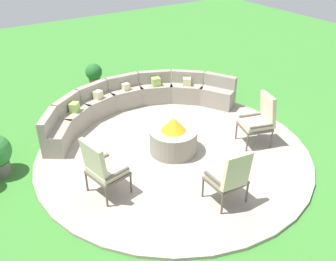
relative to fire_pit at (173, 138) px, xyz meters
The scene contains 8 objects.
ground_plane 0.37m from the fire_pit, ahead, with size 24.00×24.00×0.00m, color #387A2D.
patio_circle 0.34m from the fire_pit, ahead, with size 5.60×5.60×0.06m, color #9E9384.
fire_pit is the anchor object (origin of this frame).
curved_stone_bench 1.91m from the fire_pit, 86.22° to the left, with size 4.85×1.97×0.78m.
lounge_chair_front_left 1.85m from the fire_pit, 164.87° to the right, with size 0.70×0.72×1.12m.
lounge_chair_front_right 1.84m from the fire_pit, 93.61° to the right, with size 0.59×0.55×1.06m.
lounge_chair_back_left 1.85m from the fire_pit, 22.59° to the right, with size 0.76×0.71×1.11m.
potted_plant_0 4.02m from the fire_pit, 89.66° to the left, with size 0.46×0.46×0.71m.
Camera 1 is at (-3.65, -5.36, 4.34)m, focal length 40.09 mm.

